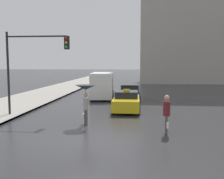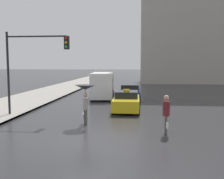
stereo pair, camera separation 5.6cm
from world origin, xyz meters
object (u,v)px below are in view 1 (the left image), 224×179
object	(u,v)px
pedestrian_with_umbrella	(86,92)
ambulance_van	(103,84)
traffic_light	(33,57)
taxi	(126,101)
sedan_red	(130,93)
pedestrian_man	(167,111)

from	to	relation	value
pedestrian_with_umbrella	ambulance_van	bearing A→B (deg)	-25.91
traffic_light	taxi	bearing A→B (deg)	25.46
sedan_red	pedestrian_man	distance (m)	11.74
ambulance_van	traffic_light	distance (m)	10.12
sedan_red	traffic_light	xyz separation A→B (m)	(-5.80, -8.15, 3.06)
taxi	pedestrian_with_umbrella	xyz separation A→B (m)	(-2.05, -4.59, 1.16)
ambulance_van	pedestrian_with_umbrella	world-z (taller)	ambulance_van
taxi	traffic_light	size ratio (longest dim) A/B	0.78
pedestrian_with_umbrella	traffic_light	distance (m)	4.53
sedan_red	traffic_light	distance (m)	10.46
ambulance_van	pedestrian_with_umbrella	distance (m)	11.23
ambulance_van	traffic_light	xyz separation A→B (m)	(-3.12, -9.33, 2.36)
taxi	traffic_light	world-z (taller)	traffic_light
taxi	pedestrian_man	size ratio (longest dim) A/B	2.24
sedan_red	pedestrian_man	bearing A→B (deg)	99.90
taxi	sedan_red	size ratio (longest dim) A/B	1.04
taxi	sedan_red	distance (m)	5.44
ambulance_van	traffic_light	size ratio (longest dim) A/B	1.04
taxi	pedestrian_with_umbrella	distance (m)	5.16
pedestrian_man	traffic_light	size ratio (longest dim) A/B	0.35
taxi	ambulance_van	bearing A→B (deg)	-68.73
traffic_light	pedestrian_with_umbrella	bearing A→B (deg)	-27.21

